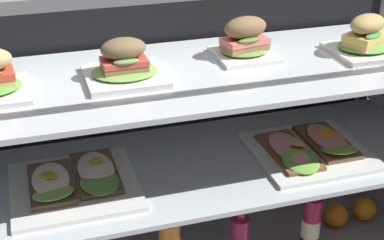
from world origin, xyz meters
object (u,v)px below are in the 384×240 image
Objects in this scene: open_sandwich_tray_far_left at (75,182)px; plated_roll_sandwich_center at (366,39)px; plated_roll_sandwich_left_of_center at (124,66)px; orange_fruit_beside_bottles at (364,209)px; open_sandwich_tray_far_right at (310,149)px; plated_roll_sandwich_near_right_corner at (245,41)px; juice_bottle_near_post at (311,222)px; juice_bottle_back_right at (239,238)px; orange_fruit_near_left_post at (336,215)px.

plated_roll_sandwich_center is at bearing 0.34° from open_sandwich_tray_far_left.
plated_roll_sandwich_left_of_center is 2.49× the size of orange_fruit_beside_bottles.
open_sandwich_tray_far_left is at bearing 178.12° from open_sandwich_tray_far_right.
plated_roll_sandwich_near_right_corner is 0.50× the size of open_sandwich_tray_far_right.
plated_roll_sandwich_left_of_center is at bearing -170.35° from plated_roll_sandwich_near_right_corner.
open_sandwich_tray_far_left is 1.38× the size of juice_bottle_near_post.
juice_bottle_back_right reaches higher than orange_fruit_near_left_post.
plated_roll_sandwich_left_of_center reaches higher than juice_bottle_near_post.
juice_bottle_back_right is at bearing 173.52° from open_sandwich_tray_far_right.
plated_roll_sandwich_near_right_corner is 0.82m from orange_fruit_beside_bottles.
orange_fruit_beside_bottles is (0.50, 0.07, -0.04)m from juice_bottle_back_right.
orange_fruit_beside_bottles is at bearing 16.87° from open_sandwich_tray_far_right.
plated_roll_sandwich_left_of_center is 1.06m from orange_fruit_beside_bottles.
juice_bottle_near_post is (0.74, -0.01, -0.29)m from open_sandwich_tray_far_left.
open_sandwich_tray_far_right reaches higher than orange_fruit_near_left_post.
plated_roll_sandwich_near_right_corner is 0.35m from plated_roll_sandwich_center.
plated_roll_sandwich_center is 0.76× the size of juice_bottle_near_post.
orange_fruit_beside_bottles is 0.12m from orange_fruit_near_left_post.
orange_fruit_near_left_post is (0.18, 0.09, -0.34)m from open_sandwich_tray_far_right.
plated_roll_sandwich_near_right_corner is 0.76m from orange_fruit_near_left_post.
juice_bottle_back_right is at bearing -170.67° from orange_fruit_near_left_post.
open_sandwich_tray_far_right is 0.40m from orange_fruit_near_left_post.
orange_fruit_near_left_post is at bearing -3.14° from plated_roll_sandwich_near_right_corner.
juice_bottle_back_right is at bearing -106.80° from plated_roll_sandwich_near_right_corner.
plated_roll_sandwich_left_of_center is 0.83× the size of juice_bottle_near_post.
plated_roll_sandwich_center is 0.68m from orange_fruit_beside_bottles.
juice_bottle_near_post is at bearing -151.57° from orange_fruit_near_left_post.
plated_roll_sandwich_near_right_corner is at bearing 167.02° from plated_roll_sandwich_center.
open_sandwich_tray_far_right is 4.12× the size of orange_fruit_near_left_post.
open_sandwich_tray_far_left is (-0.52, -0.08, -0.32)m from plated_roll_sandwich_near_right_corner.
orange_fruit_beside_bottles is (0.14, 0.06, -0.66)m from plated_roll_sandwich_center.
orange_fruit_near_left_post is at bearing 28.43° from juice_bottle_near_post.
plated_roll_sandwich_center reaches higher than orange_fruit_near_left_post.
plated_roll_sandwich_near_right_corner is (0.36, 0.06, 0.01)m from plated_roll_sandwich_left_of_center.
orange_fruit_beside_bottles is (0.30, 0.09, -0.34)m from open_sandwich_tray_far_right.
plated_roll_sandwich_left_of_center is 0.70m from juice_bottle_back_right.
open_sandwich_tray_far_right is at bearing -163.13° from orange_fruit_beside_bottles.
open_sandwich_tray_far_right is 1.64× the size of juice_bottle_back_right.
juice_bottle_near_post is at bearing -2.95° from juice_bottle_back_right.
plated_roll_sandwich_left_of_center is 1.20× the size of plated_roll_sandwich_near_right_corner.
open_sandwich_tray_far_right reaches higher than open_sandwich_tray_far_left.
juice_bottle_back_right reaches higher than orange_fruit_beside_bottles.
orange_fruit_beside_bottles and orange_fruit_near_left_post have the same top height.
open_sandwich_tray_far_left reaches higher than orange_fruit_near_left_post.
plated_roll_sandwich_near_right_corner is 0.91× the size of plated_roll_sandwich_center.
juice_bottle_near_post is at bearing -171.82° from plated_roll_sandwich_center.
plated_roll_sandwich_near_right_corner is 2.06× the size of orange_fruit_near_left_post.
juice_bottle_near_post is 2.98× the size of orange_fruit_near_left_post.
open_sandwich_tray_far_right is 1.38× the size of juice_bottle_near_post.
plated_roll_sandwich_left_of_center reaches higher than juice_bottle_back_right.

